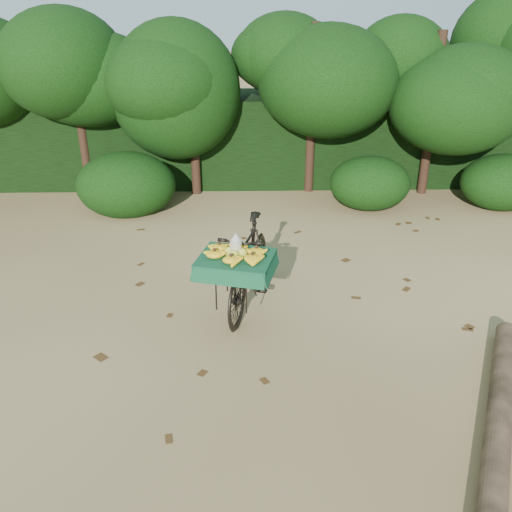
{
  "coord_description": "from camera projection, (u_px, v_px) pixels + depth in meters",
  "views": [
    {
      "loc": [
        -0.84,
        -5.29,
        3.56
      ],
      "look_at": [
        -0.7,
        0.56,
        0.8
      ],
      "focal_mm": 38.0,
      "sensor_mm": 36.0,
      "label": 1
    }
  ],
  "objects": [
    {
      "name": "hedge_backdrop",
      "position": [
        282.0,
        138.0,
        11.63
      ],
      "size": [
        26.0,
        1.8,
        1.8
      ],
      "primitive_type": "cube",
      "color": "black",
      "rests_on": "ground"
    },
    {
      "name": "bush_clumps",
      "position": [
        316.0,
        186.0,
        10.03
      ],
      "size": [
        8.8,
        1.7,
        0.9
      ],
      "primitive_type": null,
      "color": "black",
      "rests_on": "ground"
    },
    {
      "name": "fallen_log",
      "position": [
        499.0,
        417.0,
        4.96
      ],
      "size": [
        1.6,
        2.93,
        0.23
      ],
      "primitive_type": "cylinder",
      "rotation": [
        1.57,
        0.0,
        -0.46
      ],
      "color": "brown",
      "rests_on": "ground"
    },
    {
      "name": "tree_row",
      "position": [
        253.0,
        90.0,
        10.43
      ],
      "size": [
        14.5,
        2.0,
        4.0
      ],
      "primitive_type": null,
      "color": "black",
      "rests_on": "ground"
    },
    {
      "name": "ground",
      "position": [
        317.0,
        338.0,
        6.32
      ],
      "size": [
        80.0,
        80.0,
        0.0
      ],
      "primitive_type": "plane",
      "color": "tan",
      "rests_on": "ground"
    },
    {
      "name": "vendor_bicycle",
      "position": [
        248.0,
        264.0,
        6.74
      ],
      "size": [
        1.13,
        2.0,
        1.15
      ],
      "rotation": [
        0.0,
        0.0,
        -0.25
      ],
      "color": "black",
      "rests_on": "ground"
    },
    {
      "name": "leaf_litter",
      "position": [
        311.0,
        309.0,
        6.91
      ],
      "size": [
        7.0,
        7.3,
        0.01
      ],
      "primitive_type": null,
      "color": "#472C13",
      "rests_on": "ground"
    }
  ]
}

